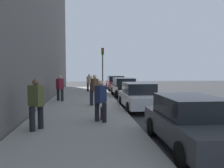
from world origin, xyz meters
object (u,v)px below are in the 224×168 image
object	(u,v)px
parked_car_black	(124,87)
pedestrian_tan_coat	(89,82)
parked_car_white	(139,96)
pedestrian_olive_coat	(36,103)
parked_car_charcoal	(191,122)
pedestrian_brown_coat	(95,89)
rolling_suitcase	(103,113)
pedestrian_burgundy_coat	(60,87)
traffic_light_pole	(103,61)
parked_car_maroon	(116,83)
pedestrian_navy_coat	(101,100)

from	to	relation	value
parked_car_black	pedestrian_tan_coat	size ratio (longest dim) A/B	2.82
parked_car_white	pedestrian_tan_coat	xyz separation A→B (m)	(-9.12, -2.76, 0.27)
parked_car_white	pedestrian_olive_coat	size ratio (longest dim) A/B	2.26
parked_car_black	pedestrian_olive_coat	distance (m)	12.28
parked_car_white	parked_car_charcoal	size ratio (longest dim) A/B	0.97
pedestrian_olive_coat	pedestrian_brown_coat	bearing A→B (deg)	157.56
parked_car_black	rolling_suitcase	bearing A→B (deg)	-14.04
pedestrian_burgundy_coat	traffic_light_pole	size ratio (longest dim) A/B	0.39
pedestrian_tan_coat	parked_car_maroon	bearing A→B (deg)	138.45
traffic_light_pole	rolling_suitcase	xyz separation A→B (m)	(15.10, -0.95, -2.67)
parked_car_maroon	parked_car_black	world-z (taller)	same
pedestrian_brown_coat	pedestrian_olive_coat	bearing A→B (deg)	-22.44
pedestrian_tan_coat	pedestrian_navy_coat	distance (m)	12.66
parked_car_maroon	pedestrian_olive_coat	size ratio (longest dim) A/B	2.59
rolling_suitcase	parked_car_black	bearing A→B (deg)	165.96
traffic_light_pole	parked_car_white	bearing A→B (deg)	6.21
pedestrian_brown_coat	parked_car_charcoal	bearing A→B (deg)	19.64
pedestrian_burgundy_coat	pedestrian_brown_coat	bearing A→B (deg)	46.78
pedestrian_navy_coat	parked_car_white	bearing A→B (deg)	145.94
parked_car_black	pedestrian_navy_coat	world-z (taller)	pedestrian_navy_coat
parked_car_black	parked_car_charcoal	xyz separation A→B (m)	(13.19, -0.04, -0.00)
parked_car_black	pedestrian_brown_coat	bearing A→B (deg)	-24.72
pedestrian_navy_coat	rolling_suitcase	bearing A→B (deg)	164.58
pedestrian_burgundy_coat	pedestrian_brown_coat	size ratio (longest dim) A/B	0.94
parked_car_white	pedestrian_navy_coat	size ratio (longest dim) A/B	2.43
traffic_light_pole	pedestrian_burgundy_coat	bearing A→B (deg)	-20.96
pedestrian_burgundy_coat	pedestrian_olive_coat	distance (m)	7.57
pedestrian_olive_coat	rolling_suitcase	xyz separation A→B (m)	(-1.52, 2.49, -0.71)
parked_car_white	pedestrian_navy_coat	bearing A→B (deg)	-34.06
pedestrian_burgundy_coat	parked_car_black	bearing A→B (deg)	126.67
parked_car_maroon	pedestrian_olive_coat	xyz separation A→B (m)	(16.95, -4.88, 0.37)
parked_car_charcoal	parked_car_white	bearing A→B (deg)	-178.87
pedestrian_burgundy_coat	traffic_light_pole	world-z (taller)	traffic_light_pole
parked_car_white	parked_car_charcoal	distance (m)	6.52
parked_car_maroon	pedestrian_tan_coat	bearing A→B (deg)	-41.55
pedestrian_brown_coat	rolling_suitcase	world-z (taller)	pedestrian_brown_coat
rolling_suitcase	pedestrian_olive_coat	bearing A→B (deg)	-58.63
pedestrian_navy_coat	traffic_light_pole	bearing A→B (deg)	176.01
pedestrian_tan_coat	pedestrian_burgundy_coat	bearing A→B (deg)	-18.19
pedestrian_olive_coat	pedestrian_tan_coat	bearing A→B (deg)	171.75
parked_car_black	traffic_light_pole	bearing A→B (deg)	-164.55
pedestrian_olive_coat	pedestrian_navy_coat	world-z (taller)	pedestrian_olive_coat
pedestrian_tan_coat	pedestrian_olive_coat	bearing A→B (deg)	-8.25
parked_car_maroon	pedestrian_burgundy_coat	world-z (taller)	pedestrian_burgundy_coat
pedestrian_navy_coat	traffic_light_pole	size ratio (longest dim) A/B	0.39
pedestrian_brown_coat	pedestrian_olive_coat	distance (m)	5.88
parked_car_maroon	pedestrian_burgundy_coat	xyz separation A→B (m)	(9.39, -4.90, 0.30)
pedestrian_burgundy_coat	pedestrian_navy_coat	bearing A→B (deg)	20.01
pedestrian_tan_coat	rolling_suitcase	bearing A→B (deg)	2.35
parked_car_white	pedestrian_olive_coat	xyz separation A→B (m)	(4.57, -4.75, 0.38)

